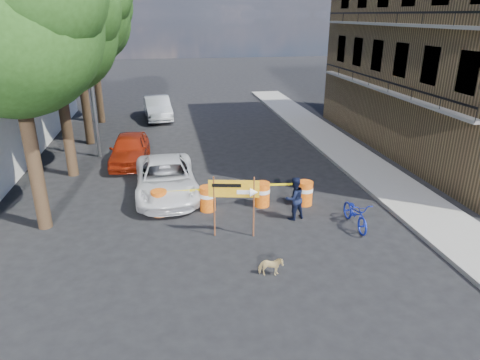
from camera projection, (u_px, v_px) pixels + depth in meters
name	position (u px, v px, depth m)	size (l,w,h in m)	color
ground	(259.00, 239.00, 13.43)	(120.00, 120.00, 0.00)	black
sidewalk_east	(362.00, 164.00, 19.90)	(2.40, 40.00, 0.15)	gray
apartment_building	(469.00, 27.00, 20.53)	(8.00, 16.00, 12.00)	olive
tree_near	(11.00, 23.00, 11.88)	(5.46, 5.20, 9.15)	#332316
tree_mid_a	(54.00, 30.00, 16.60)	(5.25, 5.00, 8.68)	#332316
tree_mid_b	(75.00, 11.00, 20.93)	(5.67, 5.40, 9.62)	#332316
tree_far	(91.00, 21.00, 25.71)	(5.04, 4.80, 8.84)	#332316
streetlamp	(90.00, 66.00, 19.61)	(1.25, 0.18, 8.00)	gray
barrel_far_left	(159.00, 202.00, 14.88)	(0.58, 0.58, 0.90)	#CC400C
barrel_mid_left	(208.00, 198.00, 15.22)	(0.58, 0.58, 0.90)	#CC400C
barrel_mid_right	(262.00, 194.00, 15.59)	(0.58, 0.58, 0.90)	#CC400C
barrel_far_right	(305.00, 193.00, 15.68)	(0.58, 0.58, 0.90)	#CC400C
detour_sign	(241.00, 193.00, 13.05)	(1.54, 0.49, 2.01)	#592D19
pedestrian	(294.00, 198.00, 14.49)	(0.73, 0.57, 1.51)	black
bicycle	(357.00, 201.00, 13.88)	(0.63, 0.95, 1.82)	#1627B3
dog	(271.00, 267.00, 11.43)	(0.30, 0.66, 0.55)	#E2C781
suv_white	(166.00, 178.00, 16.47)	(2.27, 4.92, 1.37)	silver
sedan_red	(130.00, 149.00, 19.99)	(1.66, 4.13, 1.41)	maroon
sedan_silver	(158.00, 108.00, 28.57)	(1.58, 4.54, 1.49)	silver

